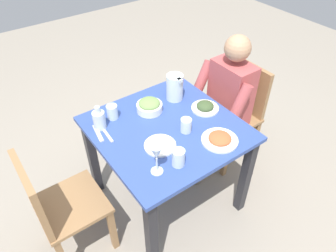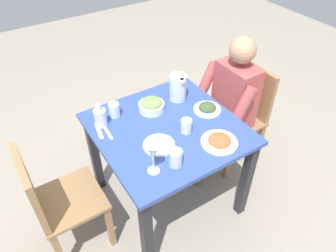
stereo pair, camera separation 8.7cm
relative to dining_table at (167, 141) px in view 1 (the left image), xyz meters
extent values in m
plane|color=gray|center=(0.00, 0.00, -0.61)|extent=(8.00, 8.00, 0.00)
cube|color=#334C99|center=(0.00, 0.00, 0.11)|extent=(0.90, 0.90, 0.03)
cube|color=#232328|center=(-0.40, -0.40, -0.26)|extent=(0.06, 0.06, 0.71)
cube|color=#232328|center=(0.40, -0.40, -0.26)|extent=(0.06, 0.06, 0.71)
cube|color=#232328|center=(-0.40, 0.40, -0.26)|extent=(0.06, 0.06, 0.71)
cube|color=#232328|center=(0.40, 0.40, -0.26)|extent=(0.06, 0.06, 0.71)
cube|color=#997047|center=(-0.08, -0.87, -0.41)|extent=(0.04, 0.04, 0.41)
cube|color=#997047|center=(0.26, -0.87, -0.41)|extent=(0.04, 0.04, 0.41)
cube|color=#997047|center=(-0.08, -0.53, -0.41)|extent=(0.04, 0.04, 0.41)
cube|color=#997047|center=(0.26, -0.53, -0.41)|extent=(0.04, 0.04, 0.41)
cube|color=#997047|center=(0.09, -0.70, -0.19)|extent=(0.40, 0.40, 0.03)
cube|color=#997047|center=(0.09, -0.88, 0.03)|extent=(0.38, 0.04, 0.42)
cube|color=#997047|center=(0.21, 0.87, -0.41)|extent=(0.04, 0.04, 0.41)
cube|color=#997047|center=(0.21, 0.53, -0.41)|extent=(0.04, 0.04, 0.41)
cube|color=#997047|center=(-0.13, 0.53, -0.41)|extent=(0.04, 0.04, 0.41)
cube|color=#997047|center=(0.04, 0.70, -0.19)|extent=(0.40, 0.40, 0.03)
cube|color=#997047|center=(0.04, 0.88, 0.03)|extent=(0.38, 0.04, 0.42)
cube|color=#B24C4C|center=(0.09, -0.67, 0.07)|extent=(0.32, 0.20, 0.50)
sphere|color=tan|center=(0.09, -0.67, 0.44)|extent=(0.19, 0.19, 0.19)
cylinder|color=#665B4C|center=(0.00, -0.48, -0.21)|extent=(0.11, 0.38, 0.11)
cylinder|color=#665B4C|center=(0.00, -0.29, -0.39)|extent=(0.10, 0.10, 0.44)
cylinder|color=#B24C4C|center=(-0.11, -0.53, 0.10)|extent=(0.08, 0.23, 0.37)
cylinder|color=#665B4C|center=(0.17, -0.48, -0.21)|extent=(0.11, 0.38, 0.11)
cylinder|color=#665B4C|center=(0.17, -0.29, -0.39)|extent=(0.10, 0.10, 0.44)
cylinder|color=#B24C4C|center=(0.29, -0.53, 0.10)|extent=(0.08, 0.23, 0.37)
cylinder|color=silver|center=(0.23, -0.23, 0.22)|extent=(0.12, 0.12, 0.19)
cube|color=silver|center=(0.30, -0.23, 0.23)|extent=(0.02, 0.02, 0.11)
cube|color=silver|center=(0.17, -0.23, 0.30)|extent=(0.04, 0.03, 0.02)
cylinder|color=white|center=(0.21, -0.01, 0.15)|extent=(0.18, 0.18, 0.05)
ellipsoid|color=#759951|center=(0.21, -0.01, 0.19)|extent=(0.15, 0.15, 0.06)
cylinder|color=white|center=(-0.12, 0.14, 0.13)|extent=(0.19, 0.19, 0.01)
ellipsoid|color=white|center=(-0.12, 0.14, 0.14)|extent=(0.12, 0.12, 0.03)
cylinder|color=white|center=(-0.30, -0.19, 0.13)|extent=(0.23, 0.23, 0.01)
ellipsoid|color=#CC5B33|center=(-0.30, -0.19, 0.15)|extent=(0.14, 0.14, 0.05)
cylinder|color=white|center=(0.00, -0.33, 0.13)|extent=(0.19, 0.19, 0.01)
ellipsoid|color=#3D512D|center=(0.00, -0.33, 0.15)|extent=(0.12, 0.12, 0.06)
cylinder|color=silver|center=(-0.30, 0.14, 0.18)|extent=(0.07, 0.07, 0.11)
cylinder|color=silver|center=(0.29, 0.24, 0.17)|extent=(0.07, 0.07, 0.10)
cylinder|color=silver|center=(-0.10, -0.08, 0.17)|extent=(0.07, 0.07, 0.09)
cylinder|color=silver|center=(-0.28, 0.27, 0.13)|extent=(0.07, 0.07, 0.01)
cylinder|color=silver|center=(-0.28, 0.27, 0.18)|extent=(0.01, 0.01, 0.10)
cone|color=silver|center=(-0.28, 0.27, 0.27)|extent=(0.08, 0.08, 0.09)
cylinder|color=silver|center=(0.25, 0.35, 0.18)|extent=(0.08, 0.08, 0.12)
cylinder|color=gold|center=(0.25, 0.35, 0.16)|extent=(0.07, 0.07, 0.07)
cylinder|color=silver|center=(0.25, 0.35, 0.27)|extent=(0.03, 0.03, 0.04)
cube|color=silver|center=(0.20, 0.39, 0.13)|extent=(0.17, 0.05, 0.01)
cube|color=silver|center=(0.17, 0.35, 0.13)|extent=(0.19, 0.03, 0.01)
camera|label=1|loc=(-1.26, 0.90, 1.46)|focal=33.85mm
camera|label=2|loc=(-1.31, 0.83, 1.46)|focal=33.85mm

